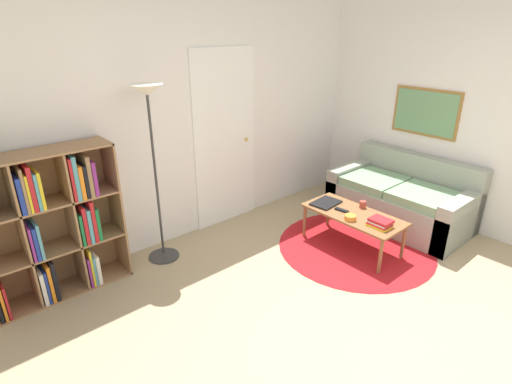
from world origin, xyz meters
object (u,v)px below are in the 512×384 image
at_px(couch, 402,200).
at_px(coffee_table, 353,217).
at_px(floor_lamp, 150,123).
at_px(bowl, 350,218).
at_px(cup, 363,204).
at_px(laptop, 326,203).
at_px(bookshelf, 41,228).

distance_m(couch, coffee_table, 0.97).
distance_m(floor_lamp, bowl, 2.13).
distance_m(coffee_table, bowl, 0.18).
bearing_deg(couch, coffee_table, 179.14).
distance_m(floor_lamp, cup, 2.33).
height_order(floor_lamp, couch, floor_lamp).
distance_m(couch, bowl, 1.12).
distance_m(laptop, bowl, 0.43).
height_order(coffee_table, cup, cup).
xyz_separation_m(bookshelf, floor_lamp, (1.02, -0.09, 0.74)).
xyz_separation_m(floor_lamp, laptop, (1.59, -0.79, -0.99)).
bearing_deg(couch, cup, 177.55).
distance_m(floor_lamp, couch, 3.04).
bearing_deg(coffee_table, floor_lamp, 145.09).
xyz_separation_m(couch, laptop, (-0.99, 0.36, 0.13)).
bearing_deg(bowl, couch, 2.87).
bearing_deg(bowl, bookshelf, 152.69).
distance_m(floor_lamp, laptop, 2.03).
relative_size(laptop, bowl, 2.89).
bearing_deg(coffee_table, bookshelf, 155.28).
bearing_deg(couch, bowl, -177.13).
bearing_deg(floor_lamp, bowl, -39.26).
distance_m(floor_lamp, coffee_table, 2.23).
bearing_deg(bookshelf, coffee_table, -24.72).
bearing_deg(laptop, floor_lamp, 153.64).
height_order(floor_lamp, coffee_table, floor_lamp).
xyz_separation_m(floor_lamp, bowl, (1.47, -1.20, -0.97)).
bearing_deg(coffee_table, laptop, 95.36).
xyz_separation_m(bowl, cup, (0.34, 0.09, 0.01)).
relative_size(bookshelf, coffee_table, 1.23).
height_order(coffee_table, laptop, laptop).
distance_m(coffee_table, cup, 0.20).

